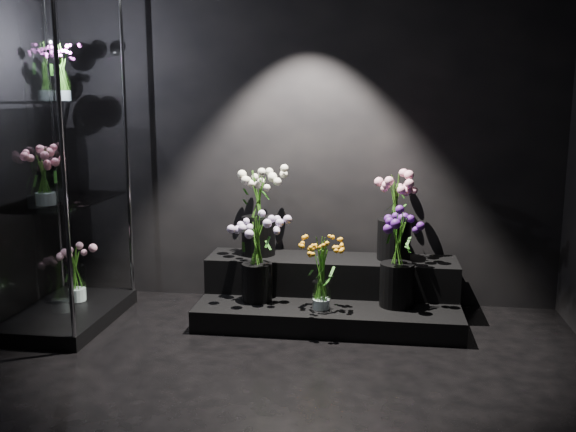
# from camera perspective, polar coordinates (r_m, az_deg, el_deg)

# --- Properties ---
(floor) EXTENTS (4.00, 4.00, 0.00)m
(floor) POSITION_cam_1_polar(r_m,az_deg,el_deg) (3.53, -2.55, -17.34)
(floor) COLOR black
(floor) RESTS_ON ground
(wall_back) EXTENTS (4.00, 0.00, 4.00)m
(wall_back) POSITION_cam_1_polar(r_m,az_deg,el_deg) (5.10, 1.42, 7.79)
(wall_back) COLOR black
(wall_back) RESTS_ON floor
(wall_front) EXTENTS (4.00, 0.00, 4.00)m
(wall_front) POSITION_cam_1_polar(r_m,az_deg,el_deg) (1.24, -20.14, -2.03)
(wall_front) COLOR black
(wall_front) RESTS_ON floor
(display_riser) EXTENTS (1.91, 0.85, 0.43)m
(display_riser) POSITION_cam_1_polar(r_m,az_deg,el_deg) (4.92, 3.76, -6.86)
(display_riser) COLOR black
(display_riser) RESTS_ON floor
(display_case) EXTENTS (0.64, 1.07, 2.36)m
(display_case) POSITION_cam_1_polar(r_m,az_deg,el_deg) (4.83, -19.74, 4.41)
(display_case) COLOR black
(display_case) RESTS_ON floor
(bouquet_orange_bells) EXTENTS (0.32, 0.32, 0.53)m
(bouquet_orange_bells) POSITION_cam_1_polar(r_m,az_deg,el_deg) (4.54, 2.99, -4.97)
(bouquet_orange_bells) COLOR white
(bouquet_orange_bells) RESTS_ON display_riser
(bouquet_lilac) EXTENTS (0.46, 0.46, 0.65)m
(bouquet_lilac) POSITION_cam_1_polar(r_m,az_deg,el_deg) (4.70, -2.80, -3.12)
(bouquet_lilac) COLOR black
(bouquet_lilac) RESTS_ON display_riser
(bouquet_purple) EXTENTS (0.40, 0.40, 0.67)m
(bouquet_purple) POSITION_cam_1_polar(r_m,az_deg,el_deg) (4.64, 9.73, -3.60)
(bouquet_purple) COLOR black
(bouquet_purple) RESTS_ON display_riser
(bouquet_cream_roses) EXTENTS (0.49, 0.49, 0.68)m
(bouquet_cream_roses) POSITION_cam_1_polar(r_m,az_deg,el_deg) (4.98, -2.67, 0.91)
(bouquet_cream_roses) COLOR black
(bouquet_cream_roses) RESTS_ON display_riser
(bouquet_pink_roses) EXTENTS (0.48, 0.48, 0.66)m
(bouquet_pink_roses) POSITION_cam_1_polar(r_m,az_deg,el_deg) (4.90, 9.48, 0.52)
(bouquet_pink_roses) COLOR black
(bouquet_pink_roses) RESTS_ON display_riser
(bouquet_case_pink) EXTENTS (0.36, 0.36, 0.39)m
(bouquet_case_pink) POSITION_cam_1_polar(r_m,az_deg,el_deg) (4.65, -20.86, 3.45)
(bouquet_case_pink) COLOR white
(bouquet_case_pink) RESTS_ON display_case
(bouquet_case_magenta) EXTENTS (0.30, 0.30, 0.40)m
(bouquet_case_magenta) POSITION_cam_1_polar(r_m,az_deg,el_deg) (4.97, -19.48, 12.00)
(bouquet_case_magenta) COLOR white
(bouquet_case_magenta) RESTS_ON display_case
(bouquet_case_base_pink) EXTENTS (0.39, 0.39, 0.43)m
(bouquet_case_base_pink) POSITION_cam_1_polar(r_m,az_deg,el_deg) (5.15, -18.35, -4.71)
(bouquet_case_base_pink) COLOR white
(bouquet_case_base_pink) RESTS_ON display_case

